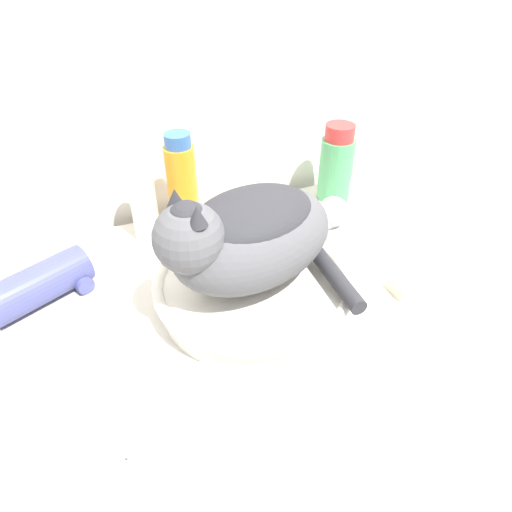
% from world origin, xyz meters
% --- Properties ---
extents(wall_back, '(8.00, 0.05, 2.40)m').
position_xyz_m(wall_back, '(0.00, 0.65, 1.20)').
color(wall_back, silver).
rests_on(wall_back, ground_plane).
extents(vanity_counter, '(0.95, 0.59, 0.84)m').
position_xyz_m(vanity_counter, '(0.00, 0.30, 0.42)').
color(vanity_counter, beige).
rests_on(vanity_counter, ground_plane).
extents(sink_basin, '(0.35, 0.35, 0.06)m').
position_xyz_m(sink_basin, '(-0.01, 0.26, 0.87)').
color(sink_basin, white).
rests_on(sink_basin, vanity_counter).
extents(cat, '(0.33, 0.28, 0.19)m').
position_xyz_m(cat, '(-0.02, 0.25, 0.98)').
color(cat, '#56565B').
rests_on(cat, sink_basin).
extents(faucet, '(0.16, 0.09, 0.14)m').
position_xyz_m(faucet, '(0.19, 0.34, 0.91)').
color(faucet, silver).
rests_on(faucet, vanity_counter).
extents(mouthwash_bottle, '(0.08, 0.08, 0.18)m').
position_xyz_m(mouthwash_bottle, '(0.31, 0.53, 0.92)').
color(mouthwash_bottle, '#4CA366').
rests_on(mouthwash_bottle, vanity_counter).
extents(shampoo_bottle_tall, '(0.06, 0.06, 0.22)m').
position_xyz_m(shampoo_bottle_tall, '(-0.06, 0.53, 0.94)').
color(shampoo_bottle_tall, orange).
rests_on(shampoo_bottle_tall, vanity_counter).
extents(lotion_bottle_white, '(0.05, 0.05, 0.20)m').
position_xyz_m(lotion_bottle_white, '(-0.14, 0.53, 0.94)').
color(lotion_bottle_white, silver).
rests_on(lotion_bottle_white, vanity_counter).
extents(cream_tube, '(0.13, 0.04, 0.04)m').
position_xyz_m(cream_tube, '(-0.32, 0.05, 0.85)').
color(cream_tube, silver).
rests_on(cream_tube, vanity_counter).
extents(hair_dryer, '(0.20, 0.15, 0.07)m').
position_xyz_m(hair_dryer, '(-0.36, 0.40, 0.87)').
color(hair_dryer, '#474C8C').
rests_on(hair_dryer, vanity_counter).
extents(soap_bar, '(0.06, 0.04, 0.02)m').
position_xyz_m(soap_bar, '(0.26, 0.17, 0.85)').
color(soap_bar, beige).
rests_on(soap_bar, vanity_counter).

